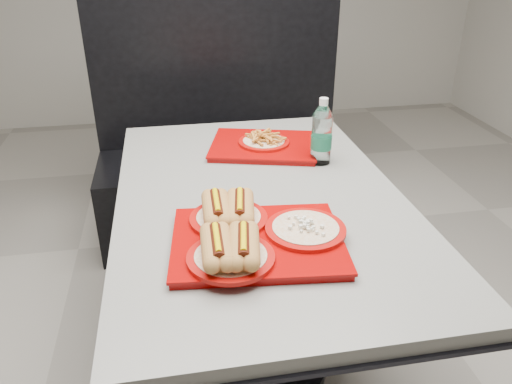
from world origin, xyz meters
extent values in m
plane|color=gray|center=(0.00, 0.00, 0.00)|extent=(6.00, 6.00, 0.00)
cylinder|color=black|center=(0.00, 0.00, 0.03)|extent=(0.52, 0.52, 0.05)
cylinder|color=black|center=(0.00, 0.00, 0.38)|extent=(0.11, 0.11, 0.66)
cube|color=black|center=(0.00, 0.00, 0.70)|extent=(0.92, 1.42, 0.01)
cube|color=gray|center=(0.00, 0.00, 0.73)|extent=(0.90, 1.40, 0.04)
cube|color=black|center=(0.00, 1.02, 0.23)|extent=(1.30, 0.55, 0.45)
cube|color=black|center=(0.00, 1.26, 0.80)|extent=(1.30, 0.10, 1.10)
cube|color=#900503|center=(-0.06, -0.30, 0.76)|extent=(0.47, 0.39, 0.02)
cube|color=#900503|center=(-0.06, -0.30, 0.77)|extent=(0.48, 0.40, 0.01)
cylinder|color=#9C0905|center=(-0.14, -0.38, 0.78)|extent=(0.22, 0.22, 0.01)
cylinder|color=silver|center=(-0.14, -0.38, 0.79)|extent=(0.18, 0.18, 0.00)
cylinder|color=#9C0905|center=(-0.12, -0.19, 0.78)|extent=(0.22, 0.22, 0.01)
cylinder|color=silver|center=(-0.12, -0.19, 0.79)|extent=(0.18, 0.18, 0.00)
cylinder|color=#9C0905|center=(0.07, -0.29, 0.78)|extent=(0.22, 0.22, 0.01)
cylinder|color=silver|center=(0.07, -0.29, 0.79)|extent=(0.18, 0.18, 0.00)
cube|color=#900503|center=(0.09, 0.37, 0.76)|extent=(0.46, 0.40, 0.02)
cube|color=#900503|center=(0.09, 0.37, 0.77)|extent=(0.47, 0.41, 0.01)
cylinder|color=#9C0905|center=(0.09, 0.37, 0.78)|extent=(0.20, 0.20, 0.01)
cylinder|color=silver|center=(0.09, 0.37, 0.78)|extent=(0.16, 0.16, 0.00)
cylinder|color=silver|center=(0.26, 0.21, 0.84)|extent=(0.07, 0.07, 0.18)
cylinder|color=#186041|center=(0.26, 0.21, 0.83)|extent=(0.08, 0.08, 0.05)
cone|color=silver|center=(0.26, 0.21, 0.95)|extent=(0.07, 0.07, 0.04)
cylinder|color=silver|center=(0.26, 0.21, 0.98)|extent=(0.03, 0.03, 0.02)
camera|label=1|loc=(-0.27, -1.39, 1.49)|focal=35.00mm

